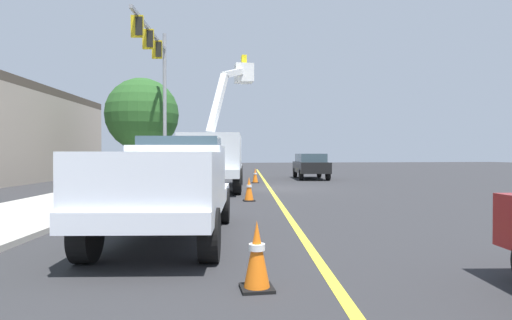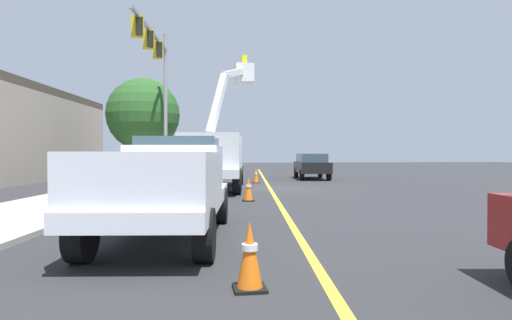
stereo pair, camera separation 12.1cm
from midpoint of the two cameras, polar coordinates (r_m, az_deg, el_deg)
ground at (r=20.39m, az=2.06°, el=-3.88°), size 120.00×120.00×0.00m
sidewalk_far_side at (r=21.23m, az=-17.43°, el=-3.57°), size 59.91×12.00×0.12m
lane_centre_stripe at (r=20.39m, az=2.06°, el=-3.87°), size 49.53×7.19×0.01m
utility_bucket_truck at (r=20.26m, az=-5.30°, el=0.62°), size 8.47×3.79×6.61m
service_pickup_truck at (r=8.44m, az=-11.68°, el=-2.92°), size 5.84×2.87×2.06m
passing_minivan at (r=28.45m, az=7.64°, el=-0.59°), size 5.02×2.56×1.69m
traffic_cone_leading at (r=5.28m, az=-0.19°, el=-12.86°), size 0.40×0.40×0.85m
traffic_cone_mid_front at (r=14.91m, az=-0.82°, el=-3.96°), size 0.40×0.40×0.86m
traffic_cone_mid_rear at (r=24.24m, az=0.12°, el=-2.12°), size 0.40×0.40×0.87m
traffic_signal_mast at (r=24.31m, az=-13.05°, el=11.67°), size 7.47×1.29×8.95m
street_tree_right at (r=28.78m, az=-14.92°, el=5.96°), size 4.76×4.76×6.65m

